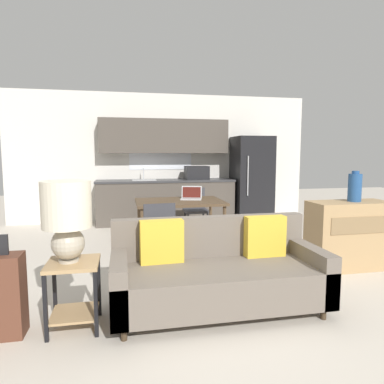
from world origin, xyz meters
The scene contains 13 objects.
ground_plane centered at (0.00, 0.00, 0.00)m, with size 20.00×20.00×0.00m, color beige.
wall_back centered at (0.00, 4.63, 1.35)m, with size 6.40×0.07×2.70m.
kitchen_counter centered at (0.01, 4.33, 0.84)m, with size 2.84×0.65×2.15m.
refrigerator centered at (1.85, 4.21, 0.90)m, with size 0.77×0.78×1.80m.
dining_table centered at (-0.04, 2.34, 0.66)m, with size 1.31×0.92×0.73m.
couch centered at (-0.04, 0.21, 0.34)m, with size 1.91×0.80×0.83m.
side_table centered at (-1.29, 0.09, 0.37)m, with size 0.41×0.41×0.56m.
table_lamp centered at (-1.33, 0.10, 0.95)m, with size 0.39×0.39×0.66m.
credenza centered at (1.89, 0.97, 0.42)m, with size 1.01×0.45×0.85m.
vase centered at (1.94, 0.97, 1.02)m, with size 0.16×0.16×0.38m.
dining_chair_near_left centered at (-0.45, 1.55, 0.47)m, with size 0.46×0.46×0.82m.
dining_chair_far_right centered at (0.39, 3.15, 0.47)m, with size 0.43×0.43×0.82m.
laptop centered at (0.18, 2.49, 0.77)m, with size 0.38×0.33×0.20m.
Camera 1 is at (-0.88, -2.76, 1.44)m, focal length 32.00 mm.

